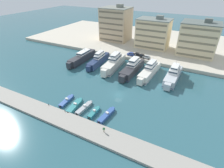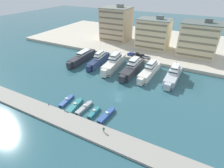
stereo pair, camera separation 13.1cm
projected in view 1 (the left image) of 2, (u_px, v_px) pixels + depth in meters
The scene contains 24 objects.
ground_plane at pixel (118, 95), 65.67m from camera, with size 400.00×400.00×0.00m, color #2D5B66.
quay_promenade at pixel (162, 43), 116.78m from camera, with size 180.00×70.00×1.61m, color beige.
pier_dock at pixel (88, 129), 49.93m from camera, with size 120.00×6.36×0.75m, color #9E998E.
yacht_charcoal_far_left at pixel (82, 57), 91.79m from camera, with size 4.38×22.51×6.93m.
yacht_navy_left at pixel (98, 60), 88.99m from camera, with size 5.03×21.33×7.73m.
yacht_ivory_mid_left at pixel (114, 63), 84.52m from camera, with size 5.88×22.58×8.73m.
yacht_charcoal_center_left at pixel (132, 68), 80.34m from camera, with size 5.16×22.47×8.26m.
yacht_ivory_center at pixel (150, 71), 78.03m from camera, with size 5.44×21.80×8.04m.
yacht_silver_center_right at pixel (173, 75), 74.65m from camera, with size 5.12×20.96×7.94m.
motorboat_blue_far_left at pixel (66, 101), 61.65m from camera, with size 2.37×7.74×1.40m.
motorboat_teal_left at pixel (75, 106), 59.25m from camera, with size 2.88×8.68×1.28m.
motorboat_grey_mid_left at pixel (84, 108), 58.16m from camera, with size 2.04×8.14×1.56m.
motorboat_teal_center_left at pixel (94, 112), 56.10m from camera, with size 1.61×6.36×1.47m.
motorboat_blue_center at pixel (106, 115), 54.93m from camera, with size 2.40×8.54×1.51m.
car_blue_far_left at pixel (131, 54), 94.90m from camera, with size 4.20×2.12×1.80m.
car_black_left at pixel (137, 54), 94.29m from camera, with size 4.11×1.94×1.80m.
car_black_mid_left at pixel (142, 56), 92.67m from camera, with size 4.18×2.09×1.80m.
car_silver_center_left at pixel (147, 57), 91.34m from camera, with size 4.14×2.00×1.80m.
apartment_block_far_left at pixel (116, 24), 115.86m from camera, with size 18.22×15.37×22.74m.
apartment_block_left at pixel (153, 33), 103.26m from camera, with size 18.83×12.89×18.67m.
apartment_block_mid_left at pixel (198, 39), 92.64m from camera, with size 18.90×14.59×19.24m.
pedestrian_near_edge at pixel (104, 129), 48.13m from camera, with size 0.63×0.38×1.71m.
bollard_west at pixel (48, 104), 58.89m from camera, with size 0.20×0.20×0.61m.
bollard_west_mid at pixel (65, 111), 56.06m from camera, with size 0.20×0.20×0.61m.
Camera 1 is at (22.93, -49.32, 37.11)m, focal length 28.00 mm.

